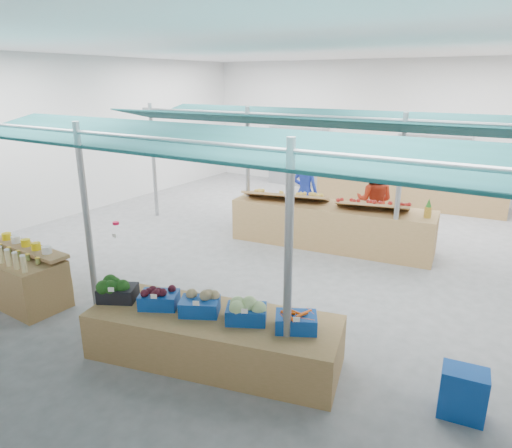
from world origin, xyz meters
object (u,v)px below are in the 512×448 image
object	(u,v)px
bottle_shelf	(20,276)
vendor_right	(374,201)
crate_stack	(463,393)
fruit_counter	(331,226)
vendor_left	(305,191)
veg_counter	(214,337)

from	to	relation	value
bottle_shelf	vendor_right	world-z (taller)	vendor_right
crate_stack	fruit_counter	bearing A→B (deg)	128.60
crate_stack	vendor_left	size ratio (longest dim) A/B	0.33
bottle_shelf	veg_counter	xyz separation A→B (m)	(3.76, 0.37, -0.11)
bottle_shelf	vendor_left	xyz separation A→B (m)	(2.12, 6.34, 0.44)
bottle_shelf	veg_counter	size ratio (longest dim) A/B	0.55
veg_counter	fruit_counter	xyz separation A→B (m)	(-0.45, 4.88, 0.15)
bottle_shelf	fruit_counter	distance (m)	6.20
fruit_counter	veg_counter	bearing A→B (deg)	-91.94
bottle_shelf	vendor_right	size ratio (longest dim) A/B	1.03
fruit_counter	crate_stack	size ratio (longest dim) A/B	7.66
crate_stack	vendor_left	world-z (taller)	vendor_left
crate_stack	vendor_right	world-z (taller)	vendor_right
veg_counter	crate_stack	world-z (taller)	veg_counter
bottle_shelf	vendor_left	bearing A→B (deg)	73.19
fruit_counter	vendor_right	world-z (taller)	vendor_right
vendor_right	veg_counter	bearing A→B (deg)	81.36
fruit_counter	crate_stack	world-z (taller)	fruit_counter
fruit_counter	crate_stack	bearing A→B (deg)	-58.57
bottle_shelf	vendor_left	world-z (taller)	vendor_left
vendor_left	veg_counter	bearing A→B (deg)	98.23
vendor_left	vendor_right	bearing A→B (deg)	172.83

